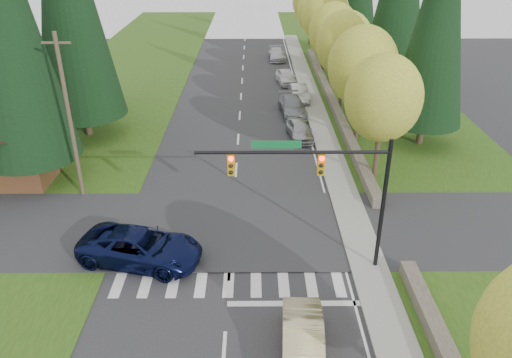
{
  "coord_description": "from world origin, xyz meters",
  "views": [
    {
      "loc": [
        1.18,
        -15.49,
        15.1
      ],
      "look_at": [
        1.33,
        8.59,
        2.8
      ],
      "focal_mm": 35.0,
      "sensor_mm": 36.0,
      "label": 1
    }
  ],
  "objects_px": {
    "sedan_champagne": "(303,342)",
    "parked_car_b": "(293,106)",
    "parked_car_a": "(300,130)",
    "suv_navy": "(141,247)",
    "parked_car_d": "(286,77)",
    "parked_car_c": "(299,93)",
    "parked_car_e": "(277,54)"
  },
  "relations": [
    {
      "from": "suv_navy",
      "to": "parked_car_d",
      "type": "height_order",
      "value": "suv_navy"
    },
    {
      "from": "suv_navy",
      "to": "parked_car_c",
      "type": "bearing_deg",
      "value": -7.49
    },
    {
      "from": "parked_car_b",
      "to": "parked_car_a",
      "type": "bearing_deg",
      "value": -93.4
    },
    {
      "from": "parked_car_d",
      "to": "parked_car_e",
      "type": "xyz_separation_m",
      "value": [
        -0.49,
        10.5,
        -0.04
      ]
    },
    {
      "from": "parked_car_d",
      "to": "suv_navy",
      "type": "bearing_deg",
      "value": -114.0
    },
    {
      "from": "parked_car_a",
      "to": "parked_car_e",
      "type": "height_order",
      "value": "parked_car_a"
    },
    {
      "from": "parked_car_d",
      "to": "sedan_champagne",
      "type": "bearing_deg",
      "value": -100.3
    },
    {
      "from": "parked_car_a",
      "to": "parked_car_b",
      "type": "relative_size",
      "value": 0.81
    },
    {
      "from": "suv_navy",
      "to": "parked_car_a",
      "type": "relative_size",
      "value": 1.46
    },
    {
      "from": "parked_car_b",
      "to": "parked_car_e",
      "type": "xyz_separation_m",
      "value": [
        -0.49,
        20.19,
        -0.06
      ]
    },
    {
      "from": "parked_car_b",
      "to": "parked_car_c",
      "type": "bearing_deg",
      "value": 71.77
    },
    {
      "from": "sedan_champagne",
      "to": "parked_car_b",
      "type": "distance_m",
      "value": 28.06
    },
    {
      "from": "sedan_champagne",
      "to": "suv_navy",
      "type": "relative_size",
      "value": 0.75
    },
    {
      "from": "parked_car_d",
      "to": "parked_car_e",
      "type": "relative_size",
      "value": 0.9
    },
    {
      "from": "sedan_champagne",
      "to": "parked_car_d",
      "type": "height_order",
      "value": "sedan_champagne"
    },
    {
      "from": "sedan_champagne",
      "to": "parked_car_d",
      "type": "relative_size",
      "value": 1.06
    },
    {
      "from": "parked_car_b",
      "to": "parked_car_c",
      "type": "distance_m",
      "value": 4.03
    },
    {
      "from": "sedan_champagne",
      "to": "parked_car_a",
      "type": "relative_size",
      "value": 1.09
    },
    {
      "from": "parked_car_a",
      "to": "parked_car_e",
      "type": "bearing_deg",
      "value": 85.13
    },
    {
      "from": "suv_navy",
      "to": "parked_car_b",
      "type": "distance_m",
      "value": 23.58
    },
    {
      "from": "parked_car_a",
      "to": "parked_car_b",
      "type": "xyz_separation_m",
      "value": [
        -0.17,
        5.58,
        0.04
      ]
    },
    {
      "from": "parked_car_b",
      "to": "parked_car_c",
      "type": "relative_size",
      "value": 1.18
    },
    {
      "from": "parked_car_a",
      "to": "parked_car_c",
      "type": "height_order",
      "value": "parked_car_c"
    },
    {
      "from": "suv_navy",
      "to": "parked_car_c",
      "type": "height_order",
      "value": "suv_navy"
    },
    {
      "from": "sedan_champagne",
      "to": "parked_car_e",
      "type": "relative_size",
      "value": 0.95
    },
    {
      "from": "suv_navy",
      "to": "parked_car_c",
      "type": "relative_size",
      "value": 1.39
    },
    {
      "from": "parked_car_b",
      "to": "parked_car_c",
      "type": "height_order",
      "value": "parked_car_b"
    },
    {
      "from": "sedan_champagne",
      "to": "parked_car_c",
      "type": "relative_size",
      "value": 1.03
    },
    {
      "from": "parked_car_b",
      "to": "parked_car_d",
      "type": "xyz_separation_m",
      "value": [
        -0.0,
        9.7,
        -0.02
      ]
    },
    {
      "from": "sedan_champagne",
      "to": "parked_car_e",
      "type": "distance_m",
      "value": 48.22
    },
    {
      "from": "parked_car_e",
      "to": "parked_car_d",
      "type": "bearing_deg",
      "value": -89.06
    },
    {
      "from": "parked_car_a",
      "to": "parked_car_e",
      "type": "distance_m",
      "value": 25.78
    }
  ]
}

